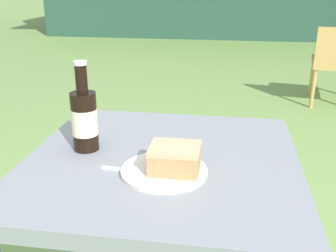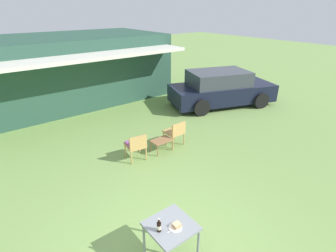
# 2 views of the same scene
# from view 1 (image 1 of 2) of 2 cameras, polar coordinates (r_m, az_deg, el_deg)

# --- Properties ---
(patio_table) EXTENTS (0.71, 0.70, 0.76)m
(patio_table) POSITION_cam_1_polar(r_m,az_deg,el_deg) (1.07, -0.83, -8.96)
(patio_table) COLOR gray
(patio_table) RESTS_ON ground_plane
(cake_on_plate) EXTENTS (0.21, 0.21, 0.07)m
(cake_on_plate) POSITION_cam_1_polar(r_m,az_deg,el_deg) (0.94, 0.39, -5.40)
(cake_on_plate) COLOR silver
(cake_on_plate) RESTS_ON patio_table
(cola_bottle_near) EXTENTS (0.07, 0.07, 0.24)m
(cola_bottle_near) POSITION_cam_1_polar(r_m,az_deg,el_deg) (1.07, -12.03, 1.07)
(cola_bottle_near) COLOR black
(cola_bottle_near) RESTS_ON patio_table
(fork) EXTENTS (0.19, 0.03, 0.01)m
(fork) POSITION_cam_1_polar(r_m,az_deg,el_deg) (0.95, -4.27, -6.68)
(fork) COLOR silver
(fork) RESTS_ON patio_table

